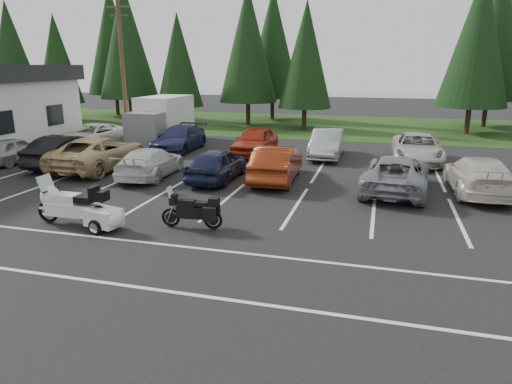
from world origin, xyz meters
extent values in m
plane|color=black|center=(0.00, 0.00, 0.00)|extent=(120.00, 120.00, 0.00)
cube|color=#1C3B13|center=(0.00, 24.00, 0.01)|extent=(80.00, 16.00, 0.01)
cube|color=gray|center=(4.00, 55.00, 0.00)|extent=(70.00, 50.00, 0.02)
cylinder|color=#473321|center=(-10.00, 12.00, 4.50)|extent=(0.26, 0.26, 9.00)
cube|color=#473321|center=(-10.00, 12.00, 8.30)|extent=(1.60, 0.12, 0.12)
cube|color=#473321|center=(-10.00, 12.00, 7.80)|extent=(1.20, 0.10, 0.10)
cube|color=silver|center=(0.00, 2.00, 0.00)|extent=(32.00, 16.00, 0.01)
cylinder|color=#332316|center=(-28.00, 22.50, 1.25)|extent=(0.36, 0.36, 2.50)
cone|color=black|center=(-28.00, 22.50, 6.24)|extent=(4.58, 4.58, 8.84)
cylinder|color=#332316|center=(-22.00, 21.20, 1.08)|extent=(0.36, 0.36, 2.16)
cone|color=black|center=(-22.00, 21.20, 5.40)|extent=(3.96, 3.96, 7.65)
cylinder|color=#332316|center=(-16.00, 22.80, 1.39)|extent=(0.36, 0.36, 2.78)
cone|color=black|center=(-16.00, 22.80, 6.96)|extent=(5.10, 5.10, 9.86)
cylinder|color=#332316|center=(-10.50, 21.40, 1.06)|extent=(0.36, 0.36, 2.11)
cone|color=black|center=(-10.50, 21.40, 5.28)|extent=(3.87, 3.87, 7.48)
cylinder|color=#332316|center=(-5.00, 22.90, 1.31)|extent=(0.36, 0.36, 2.62)
cone|color=black|center=(-5.00, 22.90, 6.54)|extent=(4.80, 4.80, 9.27)
cylinder|color=#332316|center=(0.00, 21.60, 1.13)|extent=(0.36, 0.36, 2.26)
cone|color=black|center=(0.00, 21.60, 5.64)|extent=(4.14, 4.14, 7.99)
cylinder|color=#332316|center=(12.00, 22.10, 1.34)|extent=(0.36, 0.36, 2.69)
cone|color=black|center=(12.00, 22.10, 6.72)|extent=(4.93, 4.93, 9.52)
cylinder|color=#332316|center=(-20.00, 27.00, 1.44)|extent=(0.36, 0.36, 2.88)
cone|color=black|center=(-20.00, 27.00, 7.20)|extent=(5.28, 5.28, 10.20)
cylinder|color=#332316|center=(-4.00, 27.50, 1.36)|extent=(0.36, 0.36, 2.71)
cone|color=black|center=(-4.00, 27.50, 6.78)|extent=(4.97, 4.97, 9.61)
cylinder|color=#332316|center=(14.00, 26.80, 1.50)|extent=(0.36, 0.36, 3.00)
cone|color=black|center=(14.00, 26.80, 7.50)|extent=(5.50, 5.50, 10.62)
imported|color=#B0AFB4|center=(-12.25, 4.66, 0.67)|extent=(1.69, 3.99, 1.34)
imported|color=black|center=(-8.94, 4.66, 0.79)|extent=(1.86, 4.86, 1.58)
imported|color=tan|center=(-7.14, 4.55, 0.79)|extent=(2.75, 5.77, 1.59)
imported|color=silver|center=(-3.96, 3.76, 0.66)|extent=(2.19, 4.68, 1.32)
imported|color=#171D3A|center=(-0.85, 3.95, 0.72)|extent=(1.72, 4.22, 1.43)
imported|color=maroon|center=(1.69, 4.57, 0.78)|extent=(1.87, 4.79, 1.55)
imported|color=gray|center=(6.65, 4.10, 0.73)|extent=(2.87, 5.42, 1.45)
imported|color=beige|center=(9.76, 4.68, 0.73)|extent=(2.19, 5.09, 1.46)
imported|color=white|center=(-11.12, 9.78, 0.71)|extent=(2.87, 5.33, 1.42)
imported|color=#1C2146|center=(-5.47, 10.13, 0.72)|extent=(2.16, 5.01, 1.44)
imported|color=#9E2914|center=(-0.84, 10.12, 0.77)|extent=(1.99, 4.59, 1.54)
imported|color=gray|center=(3.15, 10.48, 0.75)|extent=(1.66, 4.57, 1.50)
imported|color=#BCB3AC|center=(7.81, 10.31, 0.74)|extent=(2.45, 5.31, 1.48)
camera|label=1|loc=(5.96, -14.36, 4.89)|focal=32.00mm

